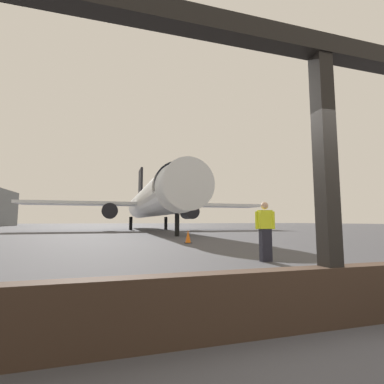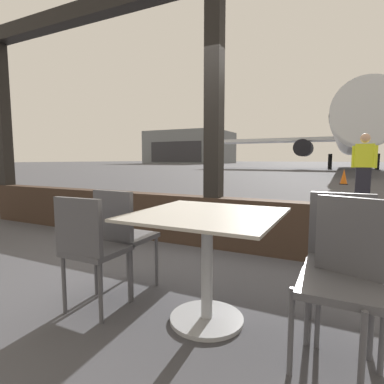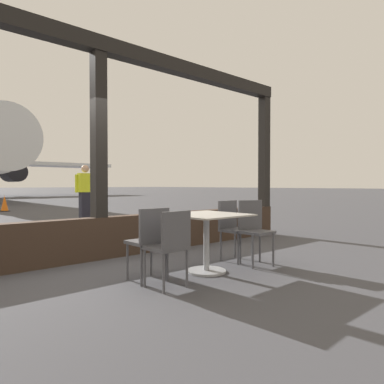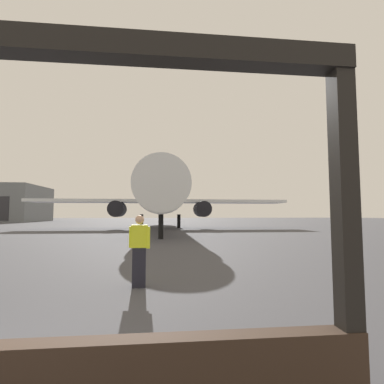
{
  "view_description": "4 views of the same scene",
  "coord_description": "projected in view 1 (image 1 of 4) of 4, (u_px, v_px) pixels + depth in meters",
  "views": [
    {
      "loc": [
        -2.45,
        -2.7,
        1.17
      ],
      "look_at": [
        3.65,
        18.36,
        3.48
      ],
      "focal_mm": 26.03,
      "sensor_mm": 36.0,
      "label": 1
    },
    {
      "loc": [
        1.48,
        -3.61,
        1.14
      ],
      "look_at": [
        0.23,
        -1.1,
        0.84
      ],
      "focal_mm": 28.4,
      "sensor_mm": 36.0,
      "label": 2
    },
    {
      "loc": [
        -2.59,
        -5.08,
        1.16
      ],
      "look_at": [
        1.34,
        -0.69,
        1.04
      ],
      "focal_mm": 32.97,
      "sensor_mm": 36.0,
      "label": 3
    },
    {
      "loc": [
        2.41,
        -2.76,
        1.76
      ],
      "look_at": [
        4.4,
        15.36,
        3.14
      ],
      "focal_mm": 27.66,
      "sensor_mm": 36.0,
      "label": 4
    }
  ],
  "objects": [
    {
      "name": "airplane",
      "position": [
        152.0,
        201.0,
        35.36
      ],
      "size": [
        31.53,
        35.27,
        10.66
      ],
      "color": "silver",
      "rests_on": "ground"
    },
    {
      "name": "ground_crew_worker",
      "position": [
        265.0,
        230.0,
        8.19
      ],
      "size": [
        0.53,
        0.29,
        1.74
      ],
      "color": "black",
      "rests_on": "ground"
    },
    {
      "name": "ground_plane",
      "position": [
        128.0,
        229.0,
        41.35
      ],
      "size": [
        220.0,
        220.0,
        0.0
      ],
      "primitive_type": "plane",
      "color": "#424247"
    },
    {
      "name": "traffic_cone",
      "position": [
        188.0,
        237.0,
        14.94
      ],
      "size": [
        0.36,
        0.36,
        0.7
      ],
      "color": "orange",
      "rests_on": "ground"
    },
    {
      "name": "window_frame",
      "position": [
        328.0,
        217.0,
        3.27
      ],
      "size": [
        8.7,
        0.24,
        3.47
      ],
      "color": "#38281E",
      "rests_on": "ground"
    }
  ]
}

